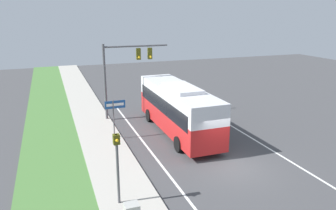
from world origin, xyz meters
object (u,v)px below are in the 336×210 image
at_px(pedestrian_signal, 117,158).
at_px(signal_gantry, 124,66).
at_px(street_sign, 114,111).
at_px(bus, 178,107).

bearing_deg(pedestrian_signal, signal_gantry, 75.37).
bearing_deg(signal_gantry, street_sign, -112.16).
height_order(bus, signal_gantry, signal_gantry).
bearing_deg(signal_gantry, pedestrian_signal, -104.63).
distance_m(bus, street_sign, 4.44).
bearing_deg(signal_gantry, bus, -59.98).
bearing_deg(pedestrian_signal, bus, 52.38).
height_order(pedestrian_signal, street_sign, pedestrian_signal).
bearing_deg(bus, signal_gantry, 120.02).
bearing_deg(bus, pedestrian_signal, -127.62).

